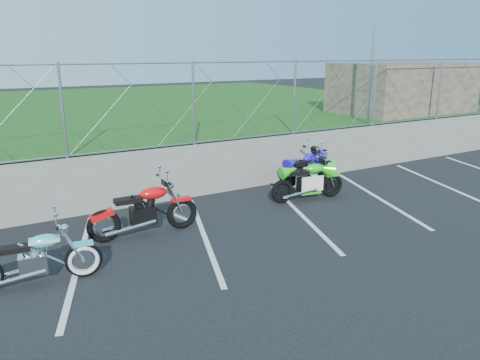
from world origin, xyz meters
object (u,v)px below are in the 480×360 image
cruiser_turquoise (36,261)px  naked_orange (145,212)px  sportbike_green (309,182)px  sportbike_blue (306,172)px

cruiser_turquoise → naked_orange: size_ratio=0.91×
cruiser_turquoise → sportbike_green: size_ratio=1.03×
cruiser_turquoise → naked_orange: (2.15, 1.13, 0.07)m
sportbike_green → sportbike_blue: (0.56, 0.83, 0.01)m
naked_orange → sportbike_green: size_ratio=1.13×
sportbike_green → sportbike_blue: 1.00m
sportbike_green → sportbike_blue: bearing=64.4°
naked_orange → sportbike_green: naked_orange is taller
cruiser_turquoise → naked_orange: bearing=34.5°
cruiser_turquoise → naked_orange: 2.42m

